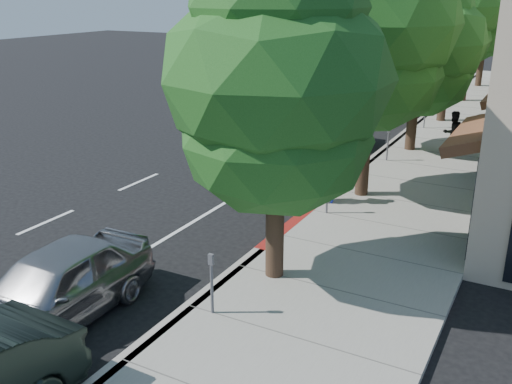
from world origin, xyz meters
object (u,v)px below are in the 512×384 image
Objects in this scene: street_tree_2 at (419,44)px; near_car_a at (54,287)px; street_tree_1 at (372,27)px; white_pickup at (395,95)px; bicycle at (306,188)px; pedestrian at (453,132)px; street_tree_3 at (453,9)px; street_tree_0 at (277,82)px; street_tree_5 at (488,10)px; street_tree_4 at (472,15)px; silver_suv at (291,150)px; cyclist at (329,177)px; dark_suv_far at (427,75)px; dark_sedan at (328,132)px.

near_car_a is (-2.96, -15.50, -3.44)m from street_tree_2.
street_tree_1 is 14.77m from white_pickup.
street_tree_2 is at bearing -7.74° from bicycle.
pedestrian is (4.50, 15.63, 0.21)m from near_car_a.
street_tree_2 reaches higher than bicycle.
street_tree_0 is at bearing -90.00° from street_tree_3.
street_tree_0 is 12.00m from street_tree_2.
street_tree_0 is at bearing -161.66° from bicycle.
street_tree_4 is at bearing -90.00° from street_tree_5.
street_tree_3 reaches higher than bicycle.
street_tree_3 is 1.10× the size of street_tree_4.
street_tree_4 reaches higher than silver_suv.
cyclist reaches higher than pedestrian.
bicycle is at bearing -81.83° from white_pickup.
street_tree_4 is (0.00, 24.00, 0.41)m from street_tree_0.
dark_suv_far is (-3.10, -1.28, -4.14)m from street_tree_5.
street_tree_4 is at bearing 9.47° from cyclist.
dark_sedan is at bearing -89.38° from dark_suv_far.
white_pickup is (-2.80, -4.14, -3.97)m from street_tree_4.
pedestrian is at bearing -75.28° from street_tree_3.
street_tree_1 is 18.00m from street_tree_4.
dark_suv_far is at bearing 97.77° from street_tree_1.
street_tree_0 is 1.25× the size of white_pickup.
street_tree_4 is 1.33× the size of silver_suv.
street_tree_0 is at bearing -72.23° from dark_sedan.
street_tree_2 is at bearing -90.00° from street_tree_4.
dark_suv_far is at bearing 89.22° from near_car_a.
dark_sedan is at bearing -28.16° from pedestrian.
cyclist is at bearing -95.22° from street_tree_2.
street_tree_3 reaches higher than street_tree_5.
bicycle is 1.10× the size of pedestrian.
street_tree_0 reaches higher than pedestrian.
dark_sedan is at bearing 105.74° from street_tree_0.
street_tree_5 is 23.08m from silver_suv.
bicycle is 6.41m from dark_sedan.
dark_suv_far is (-3.10, 22.72, -4.35)m from street_tree_1.
dark_suv_far is 32.22m from near_car_a.
silver_suv reaches higher than dark_sedan.
pedestrian reaches higher than silver_suv.
street_tree_1 is 7.56m from pedestrian.
street_tree_2 is 18.01m from street_tree_5.
street_tree_2 reaches higher than silver_suv.
silver_suv is at bearing 36.38° from bicycle.
street_tree_0 is 20.37m from white_pickup.
pedestrian is at bearing 82.75° from street_tree_0.
street_tree_3 reaches higher than dark_sedan.
silver_suv reaches higher than bicycle.
street_tree_1 is 4.46× the size of cyclist.
pedestrian reaches higher than near_car_a.
street_tree_3 is 1.45× the size of silver_suv.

